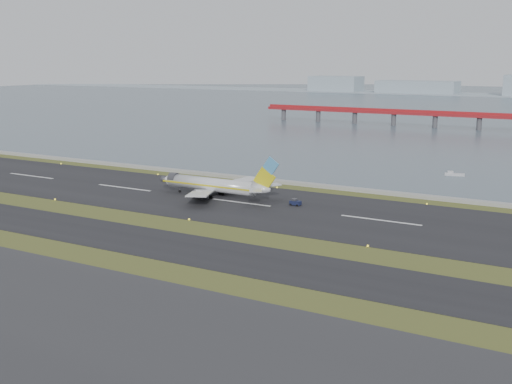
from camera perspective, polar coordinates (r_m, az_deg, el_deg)
ground at (r=148.81m, az=-7.65°, el=-3.12°), size 1000.00×1000.00×0.00m
taxiway_strip at (r=139.83m, az=-10.63°, el=-4.17°), size 1000.00×18.00×0.10m
runway_strip at (r=172.85m, az=-1.61°, el=-0.92°), size 1000.00×45.00×0.10m
seawall at (r=198.43m, az=2.90°, el=0.85°), size 1000.00×2.50×1.00m
bay_water at (r=581.84m, az=21.20°, el=7.19°), size 1400.00×800.00×1.30m
red_pier at (r=371.46m, az=19.26°, el=6.34°), size 260.00×5.00×10.20m
airliner at (r=178.88m, az=-3.59°, el=0.61°), size 38.52×32.89×12.80m
pushback_tug at (r=169.09m, az=3.51°, el=-0.93°), size 3.02×1.94×1.85m
workboat_near at (r=222.50m, az=17.18°, el=1.52°), size 6.63×3.39×1.54m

